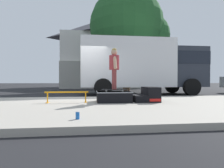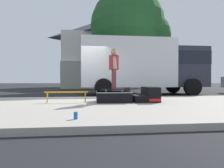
# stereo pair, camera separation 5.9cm
# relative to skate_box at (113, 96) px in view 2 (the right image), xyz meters

# --- Properties ---
(ground_plane) EXTENTS (140.00, 140.00, 0.00)m
(ground_plane) POSITION_rel_skate_box_xyz_m (-1.14, 2.47, -0.29)
(ground_plane) COLOR black
(sidewalk_slab) EXTENTS (50.00, 5.00, 0.12)m
(sidewalk_slab) POSITION_rel_skate_box_xyz_m (-1.14, -0.53, -0.23)
(sidewalk_slab) COLOR #A8A093
(sidewalk_slab) RESTS_ON ground
(skate_box) EXTENTS (1.04, 0.85, 0.32)m
(skate_box) POSITION_rel_skate_box_xyz_m (0.00, 0.00, 0.00)
(skate_box) COLOR black
(skate_box) RESTS_ON sidewalk_slab
(kicker_ramp) EXTENTS (0.77, 0.87, 0.46)m
(kicker_ramp) POSITION_rel_skate_box_xyz_m (1.06, -0.00, 0.02)
(kicker_ramp) COLOR black
(kicker_ramp) RESTS_ON sidewalk_slab
(grind_rail) EXTENTS (1.28, 0.28, 0.33)m
(grind_rail) POSITION_rel_skate_box_xyz_m (-1.41, -0.02, 0.07)
(grind_rail) COLOR orange
(grind_rail) RESTS_ON sidewalk_slab
(skateboard) EXTENTS (0.78, 0.21, 0.07)m
(skateboard) POSITION_rel_skate_box_xyz_m (0.02, -0.00, 0.20)
(skateboard) COLOR black
(skateboard) RESTS_ON skate_box
(skater_kid) EXTENTS (0.31, 0.65, 1.27)m
(skater_kid) POSITION_rel_skate_box_xyz_m (0.02, -0.00, 0.96)
(skater_kid) COLOR brown
(skater_kid) RESTS_ON skateboard
(soda_can) EXTENTS (0.07, 0.07, 0.13)m
(soda_can) POSITION_rel_skate_box_xyz_m (-0.92, -2.51, -0.11)
(soda_can) COLOR #1959B2
(soda_can) RESTS_ON sidewalk_slab
(box_truck) EXTENTS (6.91, 2.63, 3.05)m
(box_truck) POSITION_rel_skate_box_xyz_m (2.28, 4.67, 1.41)
(box_truck) COLOR white
(box_truck) RESTS_ON ground
(street_tree_main) EXTENTS (6.30, 5.73, 7.92)m
(street_tree_main) POSITION_rel_skate_box_xyz_m (2.44, 8.60, 4.59)
(street_tree_main) COLOR brown
(street_tree_main) RESTS_ON ground
(house_behind) EXTENTS (9.54, 8.22, 8.40)m
(house_behind) POSITION_rel_skate_box_xyz_m (0.69, 17.17, 3.95)
(house_behind) COLOR silver
(house_behind) RESTS_ON ground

